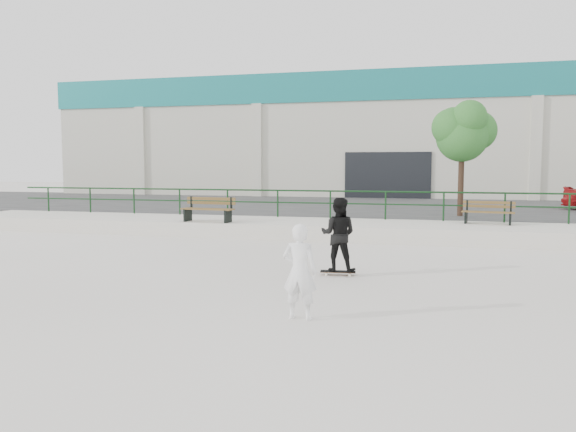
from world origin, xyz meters
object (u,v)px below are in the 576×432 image
(tree, at_px, (463,130))
(skateboard, at_px, (338,272))
(bench_right, at_px, (488,213))
(seated_skater, at_px, (300,272))
(standing_skater, at_px, (338,234))
(bench_left, at_px, (208,209))

(tree, xyz_separation_m, skateboard, (-3.05, -10.20, -3.68))
(bench_right, height_order, tree, tree)
(tree, bearing_deg, skateboard, -106.66)
(tree, distance_m, seated_skater, 14.54)
(tree, relative_size, seated_skater, 2.82)
(standing_skater, xyz_separation_m, seated_skater, (0.00, -3.70, -0.15))
(bench_left, height_order, seated_skater, seated_skater)
(bench_right, relative_size, standing_skater, 1.04)
(bench_left, bearing_deg, skateboard, -41.35)
(bench_left, distance_m, seated_skater, 10.85)
(bench_left, bearing_deg, standing_skater, -41.35)
(bench_right, bearing_deg, standing_skater, -107.76)
(skateboard, bearing_deg, seated_skater, -96.63)
(seated_skater, bearing_deg, bench_left, -56.97)
(tree, bearing_deg, bench_right, -75.59)
(bench_right, height_order, skateboard, bench_right)
(bench_right, xyz_separation_m, tree, (-0.73, 2.85, 2.87))
(bench_left, relative_size, skateboard, 2.37)
(skateboard, height_order, seated_skater, seated_skater)
(bench_left, relative_size, seated_skater, 1.23)
(tree, bearing_deg, seated_skater, -102.39)
(standing_skater, bearing_deg, bench_right, -115.82)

